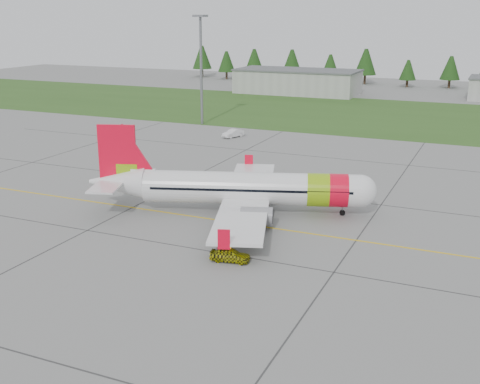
% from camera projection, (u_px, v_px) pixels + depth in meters
% --- Properties ---
extents(ground, '(320.00, 320.00, 0.00)m').
position_uv_depth(ground, '(225.00, 254.00, 53.60)').
color(ground, gray).
rests_on(ground, ground).
extents(aircraft, '(29.87, 28.31, 9.35)m').
position_uv_depth(aircraft, '(244.00, 188.00, 64.00)').
color(aircraft, white).
rests_on(aircraft, ground).
extents(follow_me_car, '(1.42, 1.59, 3.52)m').
position_uv_depth(follow_me_car, '(230.00, 242.00, 51.47)').
color(follow_me_car, '#D7D50B').
rests_on(follow_me_car, ground).
extents(service_van, '(1.88, 1.84, 4.23)m').
position_uv_depth(service_van, '(233.00, 125.00, 103.67)').
color(service_van, silver).
rests_on(service_van, ground).
extents(grass_strip, '(320.00, 50.00, 0.03)m').
position_uv_depth(grass_strip, '(391.00, 116.00, 125.57)').
color(grass_strip, '#30561E').
rests_on(grass_strip, ground).
extents(taxi_guideline, '(120.00, 0.25, 0.02)m').
position_uv_depth(taxi_guideline, '(258.00, 226.00, 60.62)').
color(taxi_guideline, gold).
rests_on(taxi_guideline, ground).
extents(hangar_west, '(32.00, 14.00, 6.00)m').
position_uv_depth(hangar_west, '(297.00, 82.00, 160.86)').
color(hangar_west, '#A8A8A3').
rests_on(hangar_west, ground).
extents(floodlight_mast, '(0.50, 0.50, 20.00)m').
position_uv_depth(floodlight_mast, '(201.00, 72.00, 114.00)').
color(floodlight_mast, slate).
rests_on(floodlight_mast, ground).
extents(treeline, '(160.00, 8.00, 10.00)m').
position_uv_depth(treeline, '(427.00, 70.00, 173.31)').
color(treeline, '#1C3F14').
rests_on(treeline, ground).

